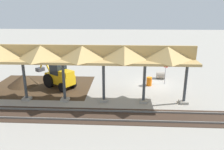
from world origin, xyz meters
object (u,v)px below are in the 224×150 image
(traffic_barrel, at_px, (149,81))
(backhoe, at_px, (59,75))
(concrete_pipe, at_px, (161,75))
(stop_sign, at_px, (166,67))

(traffic_barrel, bearing_deg, backhoe, 5.92)
(concrete_pipe, bearing_deg, backhoe, 17.36)
(stop_sign, distance_m, concrete_pipe, 2.28)
(stop_sign, distance_m, traffic_barrel, 2.29)
(backhoe, xyz_separation_m, concrete_pipe, (-10.71, -3.35, -0.87))
(backhoe, xyz_separation_m, traffic_barrel, (-9.15, -0.95, -0.81))
(stop_sign, relative_size, traffic_barrel, 2.82)
(backhoe, bearing_deg, stop_sign, -171.70)
(stop_sign, height_order, concrete_pipe, stop_sign)
(stop_sign, bearing_deg, traffic_barrel, 20.37)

